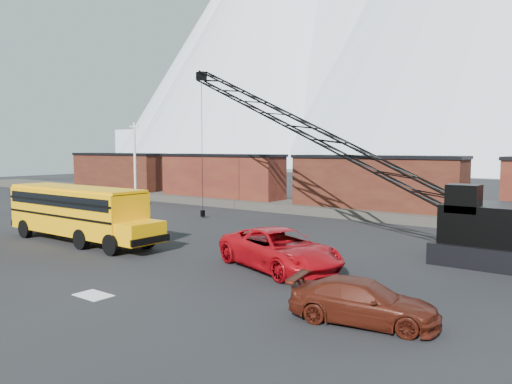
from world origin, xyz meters
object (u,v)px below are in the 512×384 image
school_bus (79,211)px  maroon_suv (363,302)px  red_pickup (280,249)px  crawler_crane (312,132)px

school_bus → maroon_suv: 19.02m
school_bus → red_pickup: school_bus is taller
crawler_crane → maroon_suv: bearing=-53.2°
red_pickup → crawler_crane: bearing=42.0°
school_bus → red_pickup: size_ratio=1.79×
red_pickup → crawler_crane: crawler_crane is taller
maroon_suv → crawler_crane: crawler_crane is taller
school_bus → maroon_suv: bearing=-7.5°
school_bus → maroon_suv: school_bus is taller
school_bus → crawler_crane: crawler_crane is taller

